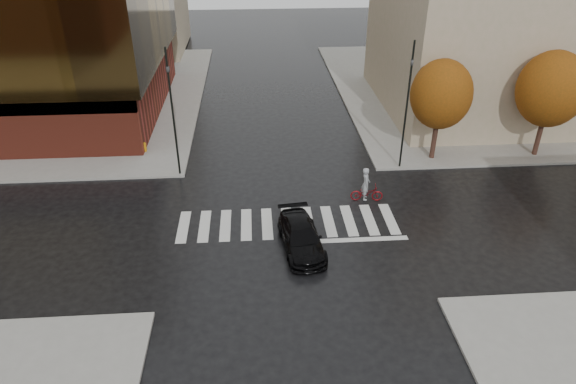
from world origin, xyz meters
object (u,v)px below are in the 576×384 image
traffic_light_nw (172,104)px  fire_hydrant (145,146)px  traffic_light_ne (408,97)px  cyclist (366,190)px  sedan (301,237)px

traffic_light_nw → fire_hydrant: traffic_light_nw is taller
traffic_light_nw → traffic_light_ne: bearing=106.8°
cyclist → traffic_light_nw: traffic_light_nw is taller
cyclist → traffic_light_ne: (2.96, 3.80, 4.03)m
sedan → cyclist: (4.10, 4.30, 0.05)m
sedan → cyclist: 5.94m
sedan → traffic_light_ne: (7.06, 8.10, 4.09)m
cyclist → fire_hydrant: cyclist is taller
cyclist → sedan: bearing=142.4°
cyclist → traffic_light_ne: size_ratio=0.26×
traffic_light_nw → fire_hydrant: size_ratio=11.86×
fire_hydrant → sedan: bearing=-50.4°
cyclist → traffic_light_ne: bearing=-31.9°
sedan → traffic_light_nw: 11.31m
traffic_light_nw → traffic_light_ne: size_ratio=0.98×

